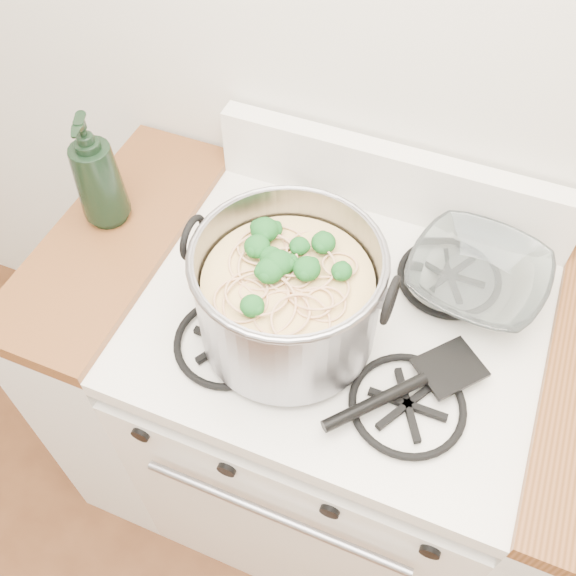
{
  "coord_description": "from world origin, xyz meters",
  "views": [
    {
      "loc": [
        0.17,
        0.57,
        1.91
      ],
      "look_at": [
        -0.08,
        1.17,
        1.05
      ],
      "focal_mm": 40.0,
      "sensor_mm": 36.0,
      "label": 1
    }
  ],
  "objects_px": {
    "gas_range": "(329,420)",
    "glass_bowl": "(475,283)",
    "stock_pot": "(288,297)",
    "bottle": "(95,171)",
    "spatula": "(451,366)"
  },
  "relations": [
    {
      "from": "gas_range",
      "to": "glass_bowl",
      "type": "xyz_separation_m",
      "value": [
        0.22,
        0.14,
        0.5
      ]
    },
    {
      "from": "gas_range",
      "to": "stock_pot",
      "type": "bearing_deg",
      "value": -131.01
    },
    {
      "from": "glass_bowl",
      "to": "bottle",
      "type": "bearing_deg",
      "value": -172.4
    },
    {
      "from": "stock_pot",
      "to": "bottle",
      "type": "relative_size",
      "value": 1.39
    },
    {
      "from": "gas_range",
      "to": "spatula",
      "type": "distance_m",
      "value": 0.55
    },
    {
      "from": "bottle",
      "to": "gas_range",
      "type": "bearing_deg",
      "value": -26.02
    },
    {
      "from": "spatula",
      "to": "bottle",
      "type": "xyz_separation_m",
      "value": [
        -0.76,
        0.1,
        0.11
      ]
    },
    {
      "from": "spatula",
      "to": "bottle",
      "type": "height_order",
      "value": "bottle"
    },
    {
      "from": "gas_range",
      "to": "stock_pot",
      "type": "xyz_separation_m",
      "value": [
        -0.08,
        -0.09,
        0.59
      ]
    },
    {
      "from": "glass_bowl",
      "to": "stock_pot",
      "type": "bearing_deg",
      "value": -142.46
    },
    {
      "from": "glass_bowl",
      "to": "bottle",
      "type": "distance_m",
      "value": 0.77
    },
    {
      "from": "spatula",
      "to": "bottle",
      "type": "relative_size",
      "value": 1.21
    },
    {
      "from": "bottle",
      "to": "spatula",
      "type": "bearing_deg",
      "value": -29.1
    },
    {
      "from": "spatula",
      "to": "bottle",
      "type": "bearing_deg",
      "value": -146.5
    },
    {
      "from": "stock_pot",
      "to": "glass_bowl",
      "type": "distance_m",
      "value": 0.38
    }
  ]
}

